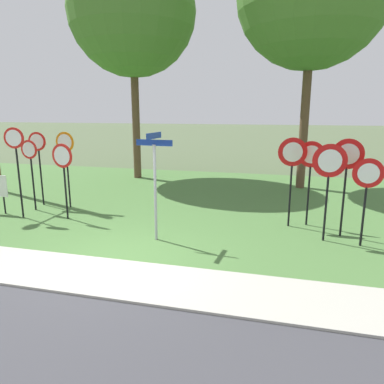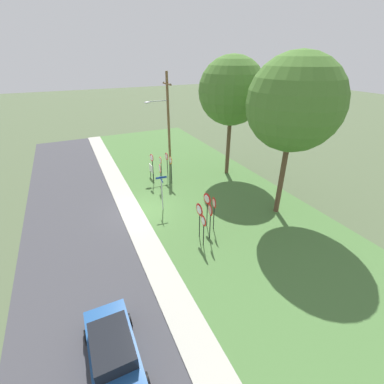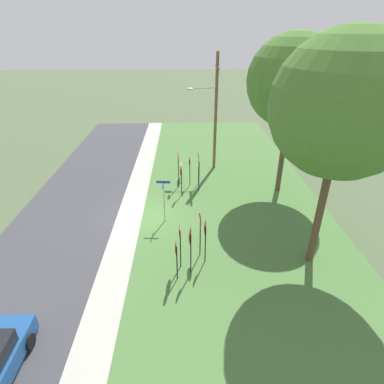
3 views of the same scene
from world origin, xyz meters
The scene contains 19 objects.
ground_plane centered at (0.00, 0.00, 0.00)m, with size 160.00×160.00×0.00m, color #4C5B3D.
road_asphalt centered at (0.00, -4.80, 0.01)m, with size 44.00×6.40×0.01m, color #3D3D42.
sidewalk_strip centered at (0.00, -0.80, 0.03)m, with size 44.00×1.60×0.06m, color #ADAA9E.
grass_median centered at (0.00, 6.00, 0.02)m, with size 44.00×12.00×0.04m, color #477038.
stop_sign_near_left centered at (-2.82, 2.47, 1.71)m, with size 0.72×0.12×2.31m.
stop_sign_near_right centered at (-4.62, 3.74, 1.86)m, with size 0.64×0.11×2.55m.
stop_sign_far_left centered at (-3.54, 3.72, 1.89)m, with size 0.68×0.10×2.57m.
stop_sign_far_center centered at (-4.44, 3.08, 1.70)m, with size 0.61×0.10×2.33m.
stop_sign_far_right centered at (-4.24, 2.24, 2.01)m, with size 0.62×0.13×2.77m.
yield_sign_near_left centered at (5.08, 2.91, 1.97)m, with size 0.77×0.15×2.57m.
yield_sign_near_right centered at (3.75, 3.42, 1.94)m, with size 0.79×0.14×2.54m.
yield_sign_far_left centered at (4.61, 2.42, 1.89)m, with size 0.83×0.11×2.47m.
yield_sign_far_right centered at (4.26, 3.65, 1.85)m, with size 0.73×0.16×2.43m.
yield_sign_center centered at (5.46, 2.26, 1.64)m, with size 0.71×0.11×2.17m.
street_name_post centered at (0.44, 1.46, 1.68)m, with size 0.96×0.81×2.73m.
utility_pole centered at (-7.80, 5.08, 4.93)m, with size 2.10×2.42×9.08m.
notice_board centered at (-5.48, 2.48, 0.87)m, with size 1.10×0.07×1.25m.
oak_tree_left centered at (-3.47, 9.52, 7.64)m, with size 5.77×5.77×10.50m.
oak_tree_right centered at (4.26, 9.07, 7.80)m, with size 5.97×5.97×10.76m.
Camera 3 is at (16.58, 2.67, 10.56)m, focal length 29.01 mm.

